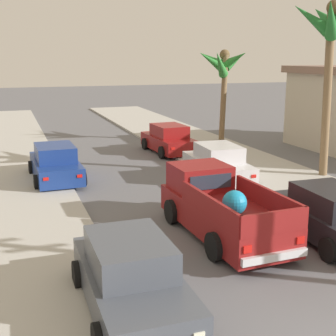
% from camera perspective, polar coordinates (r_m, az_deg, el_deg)
% --- Properties ---
extents(sidewalk_left, '(5.01, 60.00, 0.12)m').
position_cam_1_polar(sidewalk_left, '(16.98, -19.51, -4.38)').
color(sidewalk_left, '#B2AFA8').
rests_on(sidewalk_left, ground).
extents(sidewalk_right, '(5.01, 60.00, 0.12)m').
position_cam_1_polar(sidewalk_right, '(19.95, 12.91, -1.29)').
color(sidewalk_right, '#B2AFA8').
rests_on(sidewalk_right, ground).
extents(curb_left, '(0.16, 60.00, 0.10)m').
position_cam_1_polar(curb_left, '(17.00, -15.79, -4.11)').
color(curb_left, silver).
rests_on(curb_left, ground).
extents(curb_right, '(0.16, 60.00, 0.10)m').
position_cam_1_polar(curb_right, '(19.40, 10.15, -1.61)').
color(curb_right, silver).
rests_on(curb_right, ground).
extents(pickup_truck, '(2.35, 5.27, 1.80)m').
position_cam_1_polar(pickup_truck, '(13.51, 6.46, -4.99)').
color(pickup_truck, maroon).
rests_on(pickup_truck, ground).
extents(car_left_near, '(2.14, 4.31, 1.54)m').
position_cam_1_polar(car_left_near, '(13.79, 19.47, -5.64)').
color(car_left_near, black).
rests_on(car_left_near, ground).
extents(car_right_near, '(2.10, 4.29, 1.54)m').
position_cam_1_polar(car_right_near, '(19.78, -13.86, 0.48)').
color(car_right_near, navy).
rests_on(car_right_near, ground).
extents(car_left_mid, '(2.21, 4.34, 1.54)m').
position_cam_1_polar(car_left_mid, '(19.39, 6.23, 0.53)').
color(car_left_mid, silver).
rests_on(car_left_mid, ground).
extents(car_right_mid, '(2.19, 4.33, 1.54)m').
position_cam_1_polar(car_right_mid, '(24.96, 0.09, 3.56)').
color(car_right_mid, maroon).
rests_on(car_right_mid, ground).
extents(car_left_far, '(2.06, 4.27, 1.54)m').
position_cam_1_polar(car_left_far, '(9.59, -4.67, -13.50)').
color(car_left_far, '#474C56').
rests_on(car_left_far, ground).
extents(palm_tree_left_fore, '(3.37, 3.59, 5.61)m').
position_cam_1_polar(palm_tree_left_fore, '(28.04, 6.80, 12.56)').
color(palm_tree_left_fore, brown).
rests_on(palm_tree_left_fore, ground).
extents(palm_tree_right_mid, '(3.34, 3.49, 7.41)m').
position_cam_1_polar(palm_tree_right_mid, '(20.42, 19.79, 15.54)').
color(palm_tree_right_mid, brown).
rests_on(palm_tree_right_mid, ground).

